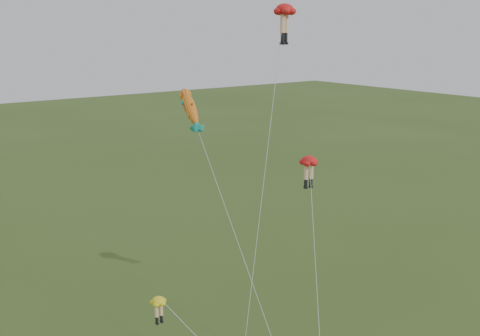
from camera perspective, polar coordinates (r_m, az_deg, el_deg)
legs_kite_red_high at (r=37.81m, az=4.71°, el=15.77°), size 9.83×7.71×22.94m
legs_kite_red_mid at (r=39.60m, az=7.39°, el=0.22°), size 8.52×10.67×12.22m
legs_kite_yellow at (r=28.90m, az=-7.94°, el=-14.75°), size 5.78×4.21×7.85m
fish_kite at (r=36.42m, az=-5.33°, el=6.37°), size 1.57×14.02×17.57m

